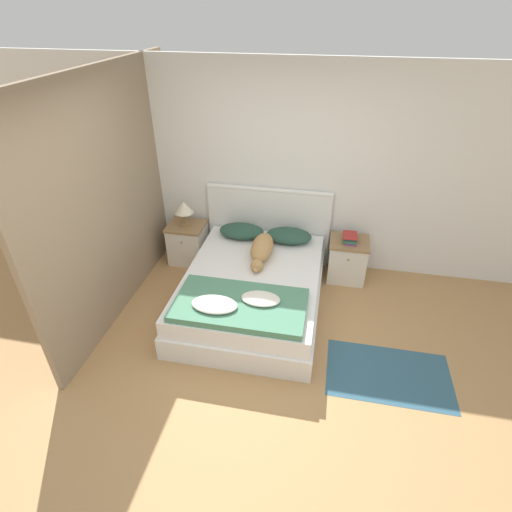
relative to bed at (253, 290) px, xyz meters
The scene contains 14 objects.
ground_plane 1.06m from the bed, 83.12° to the right, with size 16.00×16.00×0.00m, color tan.
wall_back 1.53m from the bed, 83.60° to the left, with size 9.00×0.06×2.55m.
wall_side_left 1.82m from the bed, behind, with size 0.06×3.10×2.55m.
bed is the anchor object (origin of this frame).
headboard 1.08m from the bed, 90.00° to the left, with size 1.61×0.06×1.06m.
nightstand_left 1.33m from the bed, 143.00° to the left, with size 0.48×0.45×0.54m.
nightstand_right 1.33m from the bed, 37.00° to the left, with size 0.48×0.45×0.54m.
pillow_left 0.89m from the bed, 111.27° to the left, with size 0.57×0.36×0.15m.
pillow_right 0.89m from the bed, 68.73° to the left, with size 0.57×0.36×0.15m.
quilt 0.67m from the bed, 90.95° to the right, with size 1.30×0.71×0.12m.
dog 0.49m from the bed, 83.31° to the left, with size 0.25×0.79×0.24m.
book_stack 1.37m from the bed, 36.97° to the left, with size 0.18×0.24×0.09m.
table_lamp 1.44m from the bed, 143.31° to the left, with size 0.24×0.24×0.34m.
rug 1.69m from the bed, 26.71° to the right, with size 1.17×0.72×0.00m.
Camera 1 is at (0.63, -2.53, 3.05)m, focal length 28.00 mm.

